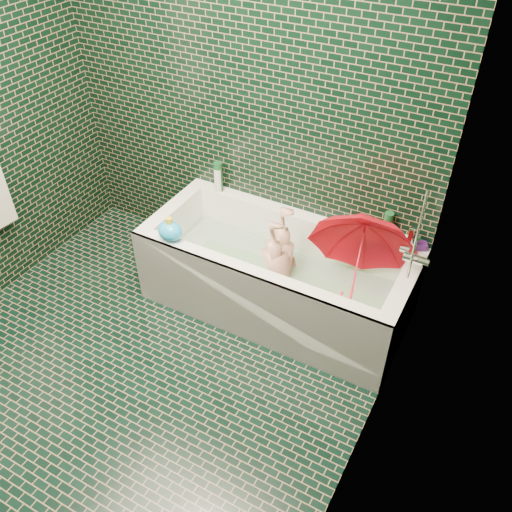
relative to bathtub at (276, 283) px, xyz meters
The scene contains 18 objects.
floor 1.12m from the bathtub, 114.07° to the right, with size 2.80×2.80×0.00m, color black.
wall_back 1.20m from the bathtub, 138.90° to the left, with size 2.80×2.80×0.00m, color black.
wall_right 1.68m from the bathtub, 49.85° to the right, with size 2.80×2.80×0.00m, color black.
bathtub is the anchor object (origin of this frame).
bath_mat 0.06m from the bathtub, 90.00° to the left, with size 1.35×0.47×0.01m, color #49CF29.
water 0.09m from the bathtub, 90.00° to the left, with size 1.48×0.53×0.00m, color silver.
faucet 0.99m from the bathtub, ahead, with size 0.18×0.19×0.55m.
child 0.10m from the bathtub, 11.81° to the right, with size 0.32×0.21×0.88m, color tan.
umbrella 0.64m from the bathtub, ahead, with size 0.61×0.61×0.53m, color red.
soap_bottle_a 0.84m from the bathtub, 26.67° to the left, with size 0.10×0.10×0.26m, color white.
soap_bottle_b 0.92m from the bathtub, 22.50° to the left, with size 0.09×0.09×0.20m, color #541E73.
soap_bottle_c 0.87m from the bathtub, 25.71° to the left, with size 0.13×0.13×0.17m, color #134521.
bottle_right_tall 0.80m from the bathtub, 31.24° to the left, with size 0.06×0.06×0.20m, color #134521.
bottle_right_pump 0.90m from the bathtub, 22.38° to the left, with size 0.05×0.05×0.17m, color silver.
bottle_left_tall 0.84m from the bathtub, 151.98° to the left, with size 0.06×0.06×0.22m, color #134521.
bottle_left_short 0.82m from the bathtub, 152.47° to the left, with size 0.05×0.05×0.17m, color white.
rubber_duck 0.77m from the bathtub, 31.00° to the left, with size 0.12×0.10×0.10m.
bath_toy 0.77m from the bathtub, 153.64° to the right, with size 0.16×0.13×0.16m.
Camera 1 is at (1.60, -1.36, 2.60)m, focal length 38.00 mm.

